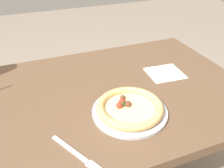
# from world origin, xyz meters

# --- Properties ---
(dining_table) EXTENTS (1.30, 0.80, 0.75)m
(dining_table) POSITION_xyz_m (0.00, 0.00, 0.64)
(dining_table) COLOR brown
(dining_table) RESTS_ON ground
(pizza_near) EXTENTS (0.28, 0.28, 0.04)m
(pizza_near) POSITION_xyz_m (0.08, -0.16, 0.77)
(pizza_near) COLOR #B7B7BC
(pizza_near) RESTS_ON dining_table
(paper_napkin) EXTENTS (0.17, 0.16, 0.00)m
(paper_napkin) POSITION_xyz_m (0.36, 0.04, 0.75)
(paper_napkin) COLOR white
(paper_napkin) RESTS_ON dining_table
(fork) EXTENTS (0.11, 0.19, 0.00)m
(fork) POSITION_xyz_m (-0.15, -0.28, 0.75)
(fork) COLOR silver
(fork) RESTS_ON dining_table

